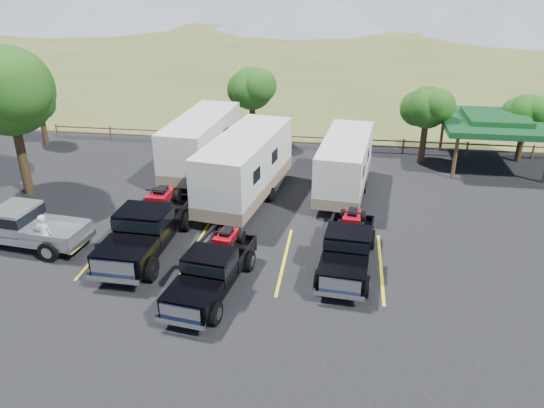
# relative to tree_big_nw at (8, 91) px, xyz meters

# --- Properties ---
(ground) EXTENTS (320.00, 320.00, 0.00)m
(ground) POSITION_rel_tree_big_nw_xyz_m (12.55, -9.03, -5.60)
(ground) COLOR #4D5925
(ground) RESTS_ON ground
(asphalt_lot) EXTENTS (44.00, 34.00, 0.04)m
(asphalt_lot) POSITION_rel_tree_big_nw_xyz_m (12.55, -6.03, -5.58)
(asphalt_lot) COLOR black
(asphalt_lot) RESTS_ON ground
(stall_lines) EXTENTS (12.12, 5.50, 0.01)m
(stall_lines) POSITION_rel_tree_big_nw_xyz_m (12.55, -5.03, -5.55)
(stall_lines) COLOR yellow
(stall_lines) RESTS_ON asphalt_lot
(tree_big_nw) EXTENTS (5.54, 5.18, 7.84)m
(tree_big_nw) POSITION_rel_tree_big_nw_xyz_m (0.00, 0.00, 0.00)
(tree_big_nw) COLOR black
(tree_big_nw) RESTS_ON ground
(tree_ne_a) EXTENTS (3.11, 2.92, 4.76)m
(tree_ne_a) POSITION_rel_tree_big_nw_xyz_m (21.52, 7.99, -2.11)
(tree_ne_a) COLOR black
(tree_ne_a) RESTS_ON ground
(tree_ne_b) EXTENTS (2.77, 2.59, 4.27)m
(tree_ne_b) POSITION_rel_tree_big_nw_xyz_m (27.52, 8.99, -2.47)
(tree_ne_b) COLOR black
(tree_ne_b) RESTS_ON ground
(tree_north) EXTENTS (3.46, 3.24, 5.25)m
(tree_north) POSITION_rel_tree_big_nw_xyz_m (10.52, 9.99, -1.76)
(tree_north) COLOR black
(tree_north) RESTS_ON ground
(tree_nw_small) EXTENTS (2.59, 2.43, 3.85)m
(tree_nw_small) POSITION_rel_tree_big_nw_xyz_m (-3.48, 7.99, -2.81)
(tree_nw_small) COLOR black
(tree_nw_small) RESTS_ON ground
(rail_fence) EXTENTS (36.12, 0.12, 1.00)m
(rail_fence) POSITION_rel_tree_big_nw_xyz_m (14.55, 9.47, -4.99)
(rail_fence) COLOR brown
(rail_fence) RESTS_ON ground
(pavilion) EXTENTS (6.20, 6.20, 3.22)m
(pavilion) POSITION_rel_tree_big_nw_xyz_m (25.55, 7.97, -2.81)
(pavilion) COLOR brown
(pavilion) RESTS_ON ground
(rig_left) EXTENTS (2.57, 6.82, 2.25)m
(rig_left) POSITION_rel_tree_big_nw_xyz_m (8.60, -4.93, -4.47)
(rig_left) COLOR black
(rig_left) RESTS_ON asphalt_lot
(rig_center) EXTENTS (2.64, 5.89, 1.90)m
(rig_center) POSITION_rel_tree_big_nw_xyz_m (12.12, -7.56, -4.64)
(rig_center) COLOR black
(rig_center) RESTS_ON asphalt_lot
(rig_right) EXTENTS (2.43, 5.93, 1.93)m
(rig_right) POSITION_rel_tree_big_nw_xyz_m (17.14, -5.14, -4.63)
(rig_right) COLOR black
(rig_right) RESTS_ON asphalt_lot
(trailer_left) EXTENTS (3.10, 9.66, 3.34)m
(trailer_left) POSITION_rel_tree_big_nw_xyz_m (8.54, 4.36, -3.81)
(trailer_left) COLOR silver
(trailer_left) RESTS_ON asphalt_lot
(trailer_center) EXTENTS (3.91, 10.14, 3.51)m
(trailer_center) POSITION_rel_tree_big_nw_xyz_m (11.84, 0.69, -3.72)
(trailer_center) COLOR silver
(trailer_center) RESTS_ON asphalt_lot
(trailer_right) EXTENTS (3.03, 8.86, 3.06)m
(trailer_right) POSITION_rel_tree_big_nw_xyz_m (16.85, 2.42, -3.95)
(trailer_right) COLOR silver
(trailer_right) RESTS_ON asphalt_lot
(pickup_silver) EXTENTS (6.28, 2.66, 1.83)m
(pickup_silver) POSITION_rel_tree_big_nw_xyz_m (3.02, -5.36, -4.60)
(pickup_silver) COLOR #A1A4A9
(pickup_silver) RESTS_ON asphalt_lot
(person_a) EXTENTS (0.69, 0.46, 1.85)m
(person_a) POSITION_rel_tree_big_nw_xyz_m (4.43, -5.96, -4.63)
(person_a) COLOR silver
(person_a) RESTS_ON asphalt_lot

